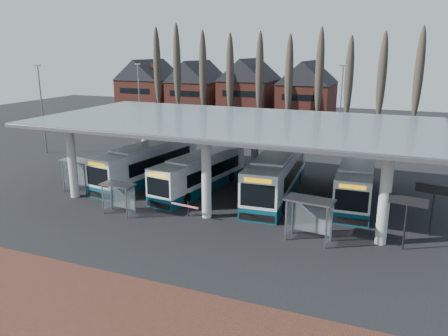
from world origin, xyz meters
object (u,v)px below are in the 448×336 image
at_px(bus_1, 201,173).
at_px(shelter_0, 80,168).
at_px(bus_3, 356,180).
at_px(shelter_2, 310,210).
at_px(shelter_1, 119,192).
at_px(bus_2, 277,175).
at_px(bus_0, 148,163).

bearing_deg(bus_1, shelter_0, -146.46).
xyz_separation_m(bus_3, shelter_2, (-1.91, -9.36, 0.47)).
bearing_deg(bus_3, shelter_1, -150.38).
height_order(bus_1, shelter_1, bus_1).
distance_m(bus_3, shelter_1, 18.75).
xyz_separation_m(bus_2, shelter_2, (4.37, -8.04, 0.32)).
distance_m(bus_0, bus_1, 5.76).
bearing_deg(shelter_1, shelter_2, 5.61).
relative_size(bus_0, shelter_2, 3.98).
relative_size(bus_3, shelter_0, 3.82).
bearing_deg(bus_2, bus_1, -173.57).
bearing_deg(bus_1, shelter_2, -23.47).
bearing_deg(bus_0, shelter_2, -16.58).
xyz_separation_m(bus_3, shelter_0, (-22.12, -6.77, 0.46)).
xyz_separation_m(bus_3, shelter_1, (-15.88, -9.97, 0.12)).
bearing_deg(bus_2, bus_3, 8.22).
xyz_separation_m(bus_1, bus_2, (6.49, 1.16, 0.23)).
relative_size(shelter_1, shelter_2, 0.81).
relative_size(bus_0, shelter_1, 4.92).
distance_m(bus_3, shelter_0, 23.14).
xyz_separation_m(bus_0, bus_2, (12.21, 0.47, 0.10)).
bearing_deg(shelter_2, shelter_1, -170.79).
xyz_separation_m(bus_0, shelter_1, (2.61, -8.18, 0.07)).
bearing_deg(shelter_2, shelter_0, 179.42).
height_order(bus_2, shelter_1, bus_2).
relative_size(bus_0, bus_1, 1.09).
height_order(bus_0, shelter_2, bus_0).
relative_size(bus_0, bus_3, 1.05).
bearing_deg(bus_0, bus_3, 13.48).
height_order(bus_3, shelter_2, bus_3).
bearing_deg(shelter_0, bus_1, 31.28).
xyz_separation_m(shelter_0, shelter_1, (6.23, -3.20, -0.34)).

